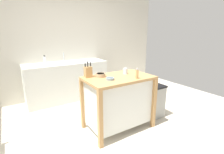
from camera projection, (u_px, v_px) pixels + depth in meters
ground_plane at (108, 130)px, 2.78m from camera, size 6.41×6.41×0.00m
wall_back at (65, 44)px, 4.10m from camera, size 5.41×0.10×2.60m
kitchen_island at (118, 100)px, 2.76m from camera, size 1.08×0.67×0.90m
knife_block at (88, 72)px, 2.61m from camera, size 0.11×0.09×0.25m
bowl_stoneware_deep at (110, 79)px, 2.48m from camera, size 0.12×0.12×0.03m
bowl_ceramic_wide at (101, 75)px, 2.64m from camera, size 0.16×0.16×0.06m
drinking_cup at (125, 71)px, 2.81m from camera, size 0.07×0.07×0.10m
pepper_grinder at (137, 74)px, 2.54m from camera, size 0.04×0.04×0.16m
trash_bin at (154, 101)px, 3.16m from camera, size 0.36×0.28×0.63m
sink_counter at (67, 81)px, 3.98m from camera, size 1.86×0.60×0.90m
sink_faucet at (64, 57)px, 3.95m from camera, size 0.02×0.02×0.22m
bottle_spray_cleaner at (45, 60)px, 3.59m from camera, size 0.06×0.06×0.20m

